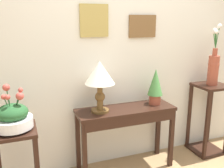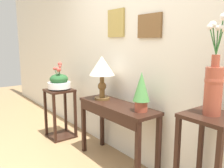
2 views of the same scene
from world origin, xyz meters
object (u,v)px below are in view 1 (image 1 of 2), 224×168
object	(u,v)px
pedestal_stand_right	(208,119)
flower_vase_tall_right	(214,65)
pedestal_stand_left	(18,167)
planter_bowl_wide_left	(13,117)
console_table	(126,119)
table_lamp	(100,76)
potted_plant_on_console	(155,85)

from	to	relation	value
pedestal_stand_right	flower_vase_tall_right	xyz separation A→B (m)	(0.00, 0.00, 0.69)
pedestal_stand_left	planter_bowl_wide_left	distance (m)	0.49
planter_bowl_wide_left	pedestal_stand_right	bearing A→B (deg)	4.28
console_table	pedestal_stand_right	bearing A→B (deg)	0.52
table_lamp	pedestal_stand_right	size ratio (longest dim) A/B	0.60
pedestal_stand_left	potted_plant_on_console	bearing A→B (deg)	7.63
planter_bowl_wide_left	flower_vase_tall_right	xyz separation A→B (m)	(2.28, 0.17, 0.28)
table_lamp	console_table	bearing A→B (deg)	-4.26
potted_plant_on_console	pedestal_stand_left	world-z (taller)	potted_plant_on_console
pedestal_stand_right	pedestal_stand_left	bearing A→B (deg)	-175.73
planter_bowl_wide_left	table_lamp	bearing A→B (deg)	12.14
potted_plant_on_console	pedestal_stand_right	world-z (taller)	potted_plant_on_console
planter_bowl_wide_left	flower_vase_tall_right	size ratio (longest dim) A/B	0.55
console_table	pedestal_stand_right	xyz separation A→B (m)	(1.14, 0.01, -0.16)
table_lamp	pedestal_stand_right	bearing A→B (deg)	-0.46
table_lamp	pedestal_stand_left	world-z (taller)	table_lamp
table_lamp	planter_bowl_wide_left	world-z (taller)	table_lamp
pedestal_stand_left	pedestal_stand_right	bearing A→B (deg)	4.27
pedestal_stand_left	planter_bowl_wide_left	world-z (taller)	planter_bowl_wide_left
console_table	pedestal_stand_right	size ratio (longest dim) A/B	1.21
potted_plant_on_console	pedestal_stand_left	size ratio (longest dim) A/B	0.55
console_table	table_lamp	distance (m)	0.58
console_table	potted_plant_on_console	distance (m)	0.50
console_table	flower_vase_tall_right	distance (m)	1.25
table_lamp	potted_plant_on_console	xyz separation A→B (m)	(0.66, 0.02, -0.16)
pedestal_stand_left	flower_vase_tall_right	distance (m)	2.41
table_lamp	pedestal_stand_left	bearing A→B (deg)	-167.89
planter_bowl_wide_left	potted_plant_on_console	bearing A→B (deg)	7.64
flower_vase_tall_right	table_lamp	bearing A→B (deg)	179.57
potted_plant_on_console	flower_vase_tall_right	size ratio (longest dim) A/B	0.56
pedestal_stand_left	flower_vase_tall_right	world-z (taller)	flower_vase_tall_right
potted_plant_on_console	flower_vase_tall_right	world-z (taller)	flower_vase_tall_right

